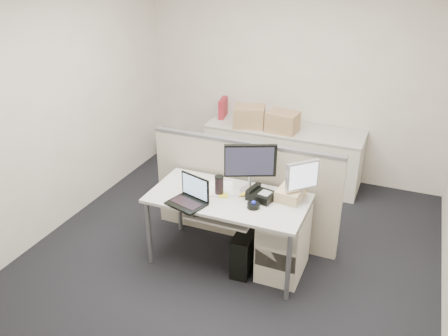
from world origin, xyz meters
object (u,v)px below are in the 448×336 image
at_px(desk, 228,203).
at_px(laptop, 186,193).
at_px(monitor_main, 250,169).
at_px(desk_phone, 261,196).

height_order(desk, laptop, laptop).
bearing_deg(monitor_main, desk_phone, -57.38).
distance_m(desk, monitor_main, 0.39).
bearing_deg(monitor_main, laptop, -158.06).
xyz_separation_m(desk, desk_phone, (0.30, 0.08, 0.10)).
relative_size(desk, monitor_main, 3.05).
bearing_deg(desk, monitor_main, 50.19).
distance_m(monitor_main, laptop, 0.65).
height_order(laptop, desk_phone, laptop).
bearing_deg(desk_phone, monitor_main, 157.61).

